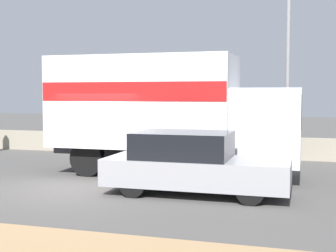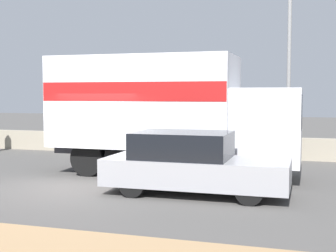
% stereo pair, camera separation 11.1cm
% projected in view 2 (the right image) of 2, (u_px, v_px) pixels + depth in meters
% --- Properties ---
extents(ground_plane, '(80.00, 80.00, 0.00)m').
position_uv_depth(ground_plane, '(77.00, 187.00, 12.53)').
color(ground_plane, '#514F4C').
extents(stone_wall_backdrop, '(60.00, 0.35, 0.83)m').
position_uv_depth(stone_wall_backdrop, '(158.00, 144.00, 19.16)').
color(stone_wall_backdrop, '#A39984').
rests_on(stone_wall_backdrop, ground_plane).
extents(street_lamp, '(0.56, 0.28, 6.72)m').
position_uv_depth(street_lamp, '(289.00, 53.00, 16.33)').
color(street_lamp, gray).
rests_on(street_lamp, ground_plane).
extents(box_truck, '(7.46, 2.60, 3.62)m').
position_uv_depth(box_truck, '(163.00, 107.00, 14.28)').
color(box_truck, silver).
rests_on(box_truck, ground_plane).
extents(car_hatchback, '(4.52, 1.85, 1.54)m').
position_uv_depth(car_hatchback, '(192.00, 164.00, 11.62)').
color(car_hatchback, '#9E9EA3').
rests_on(car_hatchback, ground_plane).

